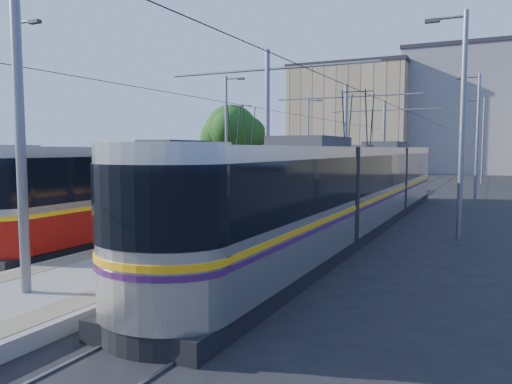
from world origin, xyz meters
The scene contains 13 objects.
ground centered at (0.00, 0.00, 0.00)m, with size 160.00×160.00×0.00m, color black.
platform centered at (0.00, 17.00, 0.15)m, with size 4.00×50.00×0.30m, color gray.
tactile_strip_left centered at (-1.45, 17.00, 0.30)m, with size 0.70×50.00×0.01m, color gray.
tactile_strip_right centered at (1.45, 17.00, 0.30)m, with size 0.70×50.00×0.01m, color gray.
rails centered at (0.00, 17.00, 0.02)m, with size 8.71×70.00×0.03m.
tram_left centered at (-3.60, 12.64, 1.71)m, with size 2.43×30.90×5.50m.
tram_right centered at (3.60, 8.78, 1.86)m, with size 2.43×27.97×5.50m.
catenary centered at (0.00, 14.15, 4.52)m, with size 9.20×70.00×7.00m.
street_lamps centered at (0.00, 21.00, 4.18)m, with size 15.18×38.22×8.00m.
shelter centered at (-0.14, 13.58, 1.65)m, with size 0.95×1.30×2.58m.
tree centered at (-9.47, 23.01, 4.48)m, with size 4.56×4.21×6.62m.
building_left centered at (-10.00, 60.00, 7.47)m, with size 16.32×12.24×14.92m.
building_centre centered at (6.00, 64.00, 8.38)m, with size 18.36×14.28×16.74m.
Camera 1 is at (8.59, -10.99, 3.23)m, focal length 35.00 mm.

